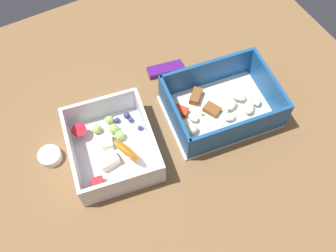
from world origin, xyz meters
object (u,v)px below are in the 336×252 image
object	(u,v)px
fruit_bowl	(112,147)
paper_cup_liner	(50,156)
candy_bar	(165,69)
pasta_container	(221,106)

from	to	relation	value
fruit_bowl	paper_cup_liner	distance (cm)	10.73
candy_bar	paper_cup_liner	size ratio (longest dim) A/B	1.82
candy_bar	paper_cup_liner	distance (cm)	27.21
pasta_container	fruit_bowl	distance (cm)	20.50
pasta_container	fruit_bowl	world-z (taller)	pasta_container
fruit_bowl	candy_bar	bearing A→B (deg)	34.77
pasta_container	candy_bar	bearing A→B (deg)	114.76
fruit_bowl	paper_cup_liner	bearing A→B (deg)	157.76
pasta_container	candy_bar	world-z (taller)	pasta_container
pasta_container	fruit_bowl	size ratio (longest dim) A/B	1.16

